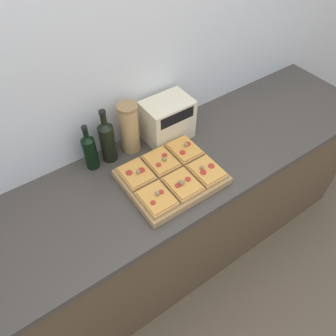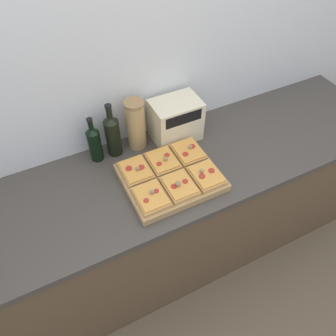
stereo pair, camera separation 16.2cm
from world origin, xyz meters
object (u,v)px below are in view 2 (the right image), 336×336
(wine_bottle, at_px, (113,134))
(grain_jar_tall, at_px, (136,125))
(toaster_oven, at_px, (176,120))
(cutting_board, at_px, (171,177))
(olive_oil_bottle, at_px, (95,143))

(wine_bottle, xyz_separation_m, grain_jar_tall, (0.13, 0.00, 0.02))
(wine_bottle, distance_m, toaster_oven, 0.35)
(cutting_board, bearing_deg, wine_bottle, 119.90)
(olive_oil_bottle, distance_m, wine_bottle, 0.10)
(toaster_oven, bearing_deg, olive_oil_bottle, 175.93)
(olive_oil_bottle, bearing_deg, toaster_oven, -4.07)
(wine_bottle, bearing_deg, cutting_board, -60.10)
(wine_bottle, bearing_deg, olive_oil_bottle, 180.00)
(cutting_board, height_order, wine_bottle, wine_bottle)
(olive_oil_bottle, height_order, wine_bottle, wine_bottle)
(olive_oil_bottle, relative_size, grain_jar_tall, 0.93)
(toaster_oven, bearing_deg, grain_jar_tall, 171.68)
(cutting_board, xyz_separation_m, olive_oil_bottle, (-0.28, 0.31, 0.09))
(wine_bottle, bearing_deg, toaster_oven, -5.23)
(grain_jar_tall, bearing_deg, cutting_board, -81.20)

